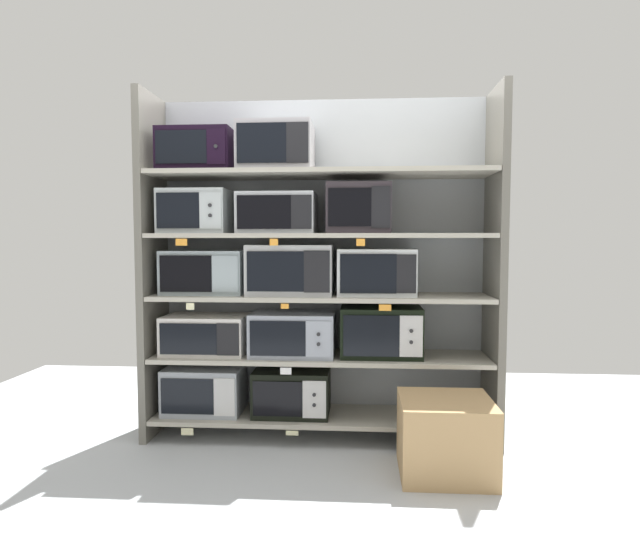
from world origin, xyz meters
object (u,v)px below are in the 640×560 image
object	(u,v)px
microwave_5	(205,272)
microwave_6	(291,270)
microwave_1	(292,392)
microwave_11	(198,151)
microwave_0	(205,389)
microwave_10	(359,209)
microwave_8	(197,212)
microwave_3	(293,333)
microwave_12	(276,148)
microwave_9	(278,214)
shipping_carton	(445,436)
microwave_2	(206,334)
microwave_4	(381,331)
microwave_7	(376,272)

from	to	relation	value
microwave_5	microwave_6	distance (m)	0.60
microwave_1	microwave_11	xyz separation A→B (m)	(-0.64, -0.00, 1.65)
microwave_0	microwave_10	bearing A→B (deg)	0.00
microwave_6	microwave_8	xyz separation A→B (m)	(-0.65, -0.00, 0.39)
microwave_5	microwave_10	distance (m)	1.14
microwave_3	microwave_12	size ratio (longest dim) A/B	1.16
microwave_12	microwave_1	bearing A→B (deg)	0.08
microwave_9	shipping_carton	size ratio (longest dim) A/B	0.97
microwave_8	microwave_11	size ratio (longest dim) A/B	0.93
microwave_10	microwave_12	distance (m)	0.69
microwave_11	shipping_carton	distance (m)	2.43
microwave_10	microwave_12	bearing A→B (deg)	-179.98
microwave_2	shipping_carton	bearing A→B (deg)	-20.00
microwave_5	microwave_11	distance (m)	0.82
microwave_5	microwave_9	world-z (taller)	microwave_9
microwave_12	microwave_8	bearing A→B (deg)	180.00
microwave_0	microwave_6	xyz separation A→B (m)	(0.61, -0.00, 0.84)
microwave_0	microwave_6	bearing A→B (deg)	-0.01
microwave_10	microwave_11	bearing A→B (deg)	-180.00
microwave_4	microwave_10	xyz separation A→B (m)	(-0.16, 0.00, 0.83)
microwave_6	microwave_0	bearing A→B (deg)	179.99
microwave_6	microwave_9	size ratio (longest dim) A/B	1.12
microwave_3	shipping_carton	bearing A→B (deg)	-30.81
microwave_1	microwave_5	bearing A→B (deg)	-179.98
microwave_0	microwave_4	size ratio (longest dim) A/B	0.98
microwave_3	microwave_8	distance (m)	1.06
microwave_6	microwave_9	xyz separation A→B (m)	(-0.09, -0.00, 0.38)
microwave_0	microwave_9	size ratio (longest dim) A/B	1.04
microwave_2	microwave_3	world-z (taller)	microwave_3
microwave_7	shipping_carton	size ratio (longest dim) A/B	0.98
microwave_5	microwave_6	xyz separation A→B (m)	(0.60, 0.00, 0.02)
microwave_7	microwave_5	bearing A→B (deg)	180.00
microwave_7	shipping_carton	world-z (taller)	microwave_7
microwave_2	microwave_8	distance (m)	0.85
microwave_1	microwave_12	bearing A→B (deg)	-179.92
microwave_1	microwave_11	bearing A→B (deg)	-180.00
microwave_4	microwave_10	distance (m)	0.84
microwave_6	microwave_8	size ratio (longest dim) A/B	1.25
microwave_12	shipping_carton	size ratio (longest dim) A/B	0.93
microwave_5	microwave_11	world-z (taller)	microwave_11
microwave_0	microwave_5	bearing A→B (deg)	-0.82
microwave_10	microwave_12	world-z (taller)	microwave_12
microwave_0	microwave_1	bearing A→B (deg)	-0.00
microwave_4	shipping_carton	xyz separation A→B (m)	(0.36, -0.57, -0.52)
microwave_8	microwave_12	world-z (taller)	microwave_12
microwave_7	microwave_8	size ratio (longest dim) A/B	1.13
microwave_3	microwave_8	world-z (taller)	microwave_8
microwave_11	microwave_4	bearing A→B (deg)	-0.01
microwave_5	microwave_8	world-z (taller)	microwave_8
microwave_4	microwave_6	distance (m)	0.74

